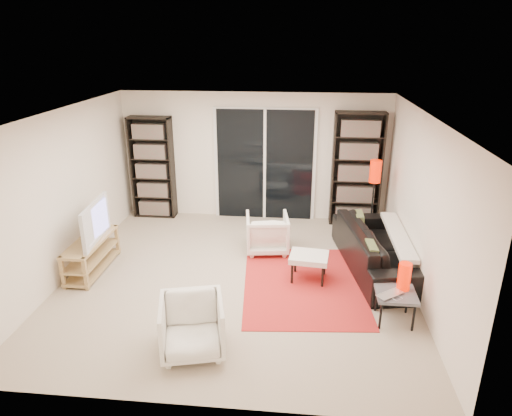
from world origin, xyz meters
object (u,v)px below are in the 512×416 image
Objects in this scene: armchair_back at (267,233)px; ottoman at (309,258)px; sofa at (378,248)px; floor_lamp at (375,179)px; bookshelf_left at (152,168)px; bookshelf_right at (357,170)px; side_table at (396,296)px; tv_stand at (92,254)px; armchair_front at (192,326)px.

armchair_back reaches higher than ottoman.
floor_lamp reaches higher than sofa.
bookshelf_right is (3.85, -0.00, 0.07)m from bookshelf_left.
side_table is (0.01, -1.39, 0.03)m from sofa.
tv_stand is at bearing -150.72° from bookshelf_right.
bookshelf_right reaches higher than sofa.
tv_stand is at bearing -96.44° from bookshelf_left.
bookshelf_right is 1.95m from sofa.
armchair_front is 4.19m from floor_lamp.
floor_lamp is (0.23, -0.66, 0.02)m from bookshelf_right.
tv_stand is 4.40m from side_table.
bookshelf_right is at bearing 109.11° from floor_lamp.
sofa is 1.37m from floor_lamp.
armchair_front is 1.45× the size of side_table.
bookshelf_left reaches higher than floor_lamp.
side_table is at bearing 5.37° from armchair_front.
ottoman is at bearing -124.05° from floor_lamp.
ottoman is at bearing 138.58° from side_table.
armchair_front is (1.69, -4.02, -0.65)m from bookshelf_left.
bookshelf_right reaches higher than floor_lamp.
armchair_front is at bearing -125.41° from floor_lamp.
sofa is 1.61× the size of floor_lamp.
sofa reaches higher than armchair_front.
sofa is at bearing -92.12° from floor_lamp.
sofa is 1.77m from armchair_back.
bookshelf_left is 2.43m from tv_stand.
tv_stand is 0.54× the size of sofa.
bookshelf_left is at bearing 98.76° from armchair_front.
side_table is (1.05, -0.93, 0.01)m from ottoman.
tv_stand is at bearing 86.97° from sofa.
sofa is at bearing -24.10° from bookshelf_left.
floor_lamp is (2.39, 3.36, 0.75)m from armchair_front.
armchair_front is at bearing -126.60° from ottoman.
side_table is at bearing -11.69° from tv_stand.
tv_stand is at bearing -159.23° from floor_lamp.
side_table is at bearing -86.52° from bookshelf_right.
bookshelf_right reaches higher than bookshelf_left.
sofa is at bearing 157.90° from armchair_back.
tv_stand is 4.33m from sofa.
tv_stand is at bearing 124.57° from armchair_front.
armchair_back reaches higher than tv_stand.
ottoman is at bearing -110.74° from bookshelf_right.
bookshelf_right is 2.52m from ottoman.
armchair_back is 0.50× the size of floor_lamp.
ottoman is (-1.04, -0.46, 0.01)m from sofa.
bookshelf_left is at bearing -38.44° from armchair_back.
bookshelf_right reaches higher than side_table.
armchair_back is at bearing 19.97° from tv_stand.
side_table is (1.73, -1.83, 0.04)m from armchair_back.
armchair_back is 2.73m from armchair_front.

